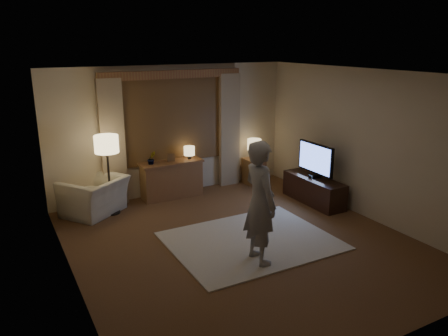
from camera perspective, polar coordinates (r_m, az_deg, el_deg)
room at (r=6.88m, az=0.35°, el=1.92°), size 5.04×5.54×2.64m
rug at (r=6.98m, az=3.54°, el=-9.46°), size 2.50×2.00×0.02m
sideboard at (r=8.83m, az=-6.85°, el=-1.58°), size 1.20×0.40×0.70m
picture_frame at (r=8.70m, az=-6.95°, el=1.24°), size 0.16×0.02×0.20m
plant at (r=8.56m, az=-9.44°, el=1.22°), size 0.17×0.13×0.30m
table_lamp_sideboard at (r=8.83m, az=-4.56°, el=2.18°), size 0.22×0.22×0.30m
floor_lamp at (r=7.95m, az=-15.07°, el=2.48°), size 0.42×0.42×1.45m
armchair at (r=8.26m, az=-16.55°, el=-3.55°), size 1.36×1.33×0.67m
side_table at (r=9.64m, az=3.91°, el=-0.39°), size 0.40×0.40×0.56m
table_lamp_side at (r=9.49m, az=3.97°, el=3.01°), size 0.30×0.30×0.44m
tv_stand at (r=8.67m, az=11.65°, el=-2.83°), size 0.45×1.40×0.50m
tv at (r=8.49m, az=11.87°, el=1.15°), size 0.23×0.94×0.68m
person at (r=6.05m, az=4.72°, el=-4.52°), size 0.44×0.65×1.75m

